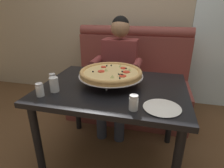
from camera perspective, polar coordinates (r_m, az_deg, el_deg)
ground_plane at (r=1.96m, az=0.30°, el=-21.56°), size 16.00×16.00×0.00m
back_wall_with_window at (r=2.87m, az=8.08°, el=23.11°), size 6.00×0.12×2.80m
booth_bench at (r=2.49m, az=5.33°, el=-0.27°), size 1.49×0.78×1.13m
dining_table at (r=1.57m, az=0.35°, el=-3.89°), size 1.17×0.89×0.76m
diner_main at (r=2.16m, az=1.87°, el=4.97°), size 0.54×0.64×1.27m
pizza at (r=1.54m, az=-0.31°, el=3.41°), size 0.53×0.53×0.13m
shaker_parmesan at (r=1.45m, az=-21.17°, el=-1.91°), size 0.06×0.06×0.10m
shaker_oregano at (r=1.60m, az=-17.59°, el=1.00°), size 0.05×0.05×0.10m
shaker_pepper_flakes at (r=1.18m, az=6.61°, el=-5.97°), size 0.06×0.06×0.10m
plate_near_left at (r=1.25m, az=15.05°, el=-6.73°), size 0.24×0.24×0.02m
drinking_glass at (r=1.48m, az=-17.23°, el=-0.37°), size 0.07×0.07×0.11m
patio_chair at (r=3.83m, az=24.99°, el=7.83°), size 0.43×0.43×0.86m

